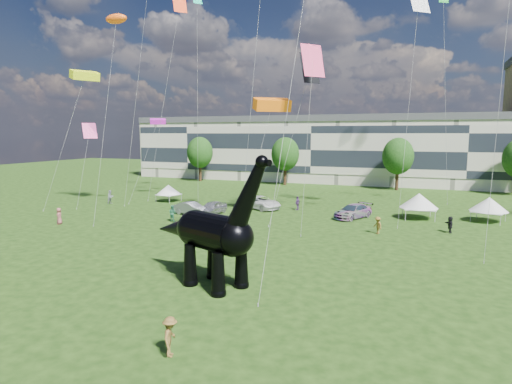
% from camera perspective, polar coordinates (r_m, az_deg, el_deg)
% --- Properties ---
extents(ground, '(220.00, 220.00, 0.00)m').
position_cam_1_polar(ground, '(27.90, -5.90, -12.36)').
color(ground, '#16330C').
rests_on(ground, ground).
extents(terrace_row, '(78.00, 11.00, 12.00)m').
position_cam_1_polar(terrace_row, '(87.63, 8.21, 5.38)').
color(terrace_row, beige).
rests_on(terrace_row, ground).
extents(tree_far_left, '(5.20, 5.20, 9.44)m').
position_cam_1_polar(tree_far_left, '(87.15, -7.49, 5.57)').
color(tree_far_left, '#382314').
rests_on(tree_far_left, ground).
extents(tree_mid_left, '(5.20, 5.20, 9.44)m').
position_cam_1_polar(tree_mid_left, '(80.01, 3.91, 5.42)').
color(tree_mid_left, '#382314').
rests_on(tree_mid_left, ground).
extents(tree_mid_right, '(5.20, 5.20, 9.44)m').
position_cam_1_polar(tree_mid_right, '(76.39, 18.42, 4.93)').
color(tree_mid_right, '#382314').
rests_on(tree_mid_right, ground).
extents(dinosaur_sculpture, '(10.50, 5.41, 8.77)m').
position_cam_1_polar(dinosaur_sculpture, '(27.29, -6.13, -5.56)').
color(dinosaur_sculpture, black).
rests_on(dinosaur_sculpture, ground).
extents(car_silver, '(2.32, 4.77, 1.57)m').
position_cam_1_polar(car_silver, '(51.41, -5.87, -2.10)').
color(car_silver, silver).
rests_on(car_silver, ground).
extents(car_grey, '(4.76, 2.28, 1.50)m').
position_cam_1_polar(car_grey, '(51.38, -8.58, -2.19)').
color(car_grey, gray).
rests_on(car_grey, ground).
extents(car_white, '(6.53, 5.08, 1.65)m').
position_cam_1_polar(car_white, '(54.78, 0.55, -1.41)').
color(car_white, white).
rests_on(car_white, ground).
extents(car_dark, '(4.39, 5.89, 1.59)m').
position_cam_1_polar(car_dark, '(50.00, 12.80, -2.53)').
color(car_dark, '#595960').
rests_on(car_dark, ground).
extents(gazebo_near, '(4.75, 4.75, 2.91)m').
position_cam_1_polar(gazebo_near, '(51.66, 20.89, -1.12)').
color(gazebo_near, silver).
rests_on(gazebo_near, ground).
extents(gazebo_far, '(4.92, 4.92, 2.72)m').
position_cam_1_polar(gazebo_far, '(53.11, 28.64, -1.47)').
color(gazebo_far, silver).
rests_on(gazebo_far, ground).
extents(gazebo_left, '(3.97, 3.97, 2.39)m').
position_cam_1_polar(gazebo_left, '(61.89, -11.59, 0.30)').
color(gazebo_left, white).
rests_on(gazebo_left, ground).
extents(visitors, '(52.77, 44.91, 1.88)m').
position_cam_1_polar(visitors, '(43.13, -0.94, -3.86)').
color(visitors, '#378B61').
rests_on(visitors, ground).
extents(kites, '(67.13, 51.86, 26.11)m').
position_cam_1_polar(kites, '(50.68, -9.58, 15.83)').
color(kites, '#F43C10').
rests_on(kites, ground).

